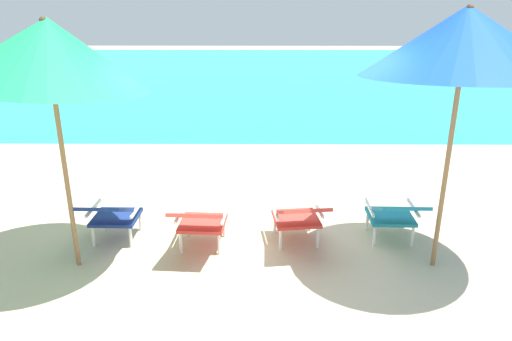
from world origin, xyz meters
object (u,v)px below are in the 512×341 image
beach_umbrella_left (48,53)px  lounge_chair_far_right (395,213)px  lounge_chair_near_left (200,220)px  beach_umbrella_right (465,41)px  lounge_chair_near_right (299,216)px  lounge_chair_far_left (110,214)px

beach_umbrella_left → lounge_chair_far_right: bearing=7.6°
lounge_chair_near_left → lounge_chair_far_right: bearing=4.9°
beach_umbrella_right → beach_umbrella_left: bearing=-179.7°
lounge_chair_near_right → beach_umbrella_right: beach_umbrella_right is taller
lounge_chair_near_right → beach_umbrella_left: (-2.43, -0.40, 1.86)m
lounge_chair_far_left → lounge_chair_near_right: bearing=-0.6°
lounge_chair_far_left → beach_umbrella_left: size_ratio=0.33×
lounge_chair_far_right → beach_umbrella_right: 2.04m
beach_umbrella_right → lounge_chair_far_right: bearing=126.2°
lounge_chair_far_left → lounge_chair_near_left: 1.05m
lounge_chair_far_right → beach_umbrella_right: size_ratio=0.32×
lounge_chair_near_right → beach_umbrella_right: bearing=-14.9°
lounge_chair_near_left → lounge_chair_far_left: bearing=171.9°
lounge_chair_far_left → beach_umbrella_right: beach_umbrella_right is taller
lounge_chair_near_right → lounge_chair_far_left: bearing=179.4°
lounge_chair_far_right → beach_umbrella_left: bearing=-172.4°
beach_umbrella_left → beach_umbrella_right: beach_umbrella_right is taller
lounge_chair_near_right → lounge_chair_far_right: 1.11m
beach_umbrella_left → lounge_chair_near_left: bearing=12.1°
lounge_chair_near_left → beach_umbrella_right: bearing=-5.7°
beach_umbrella_left → beach_umbrella_right: (3.86, 0.02, 0.10)m
lounge_chair_far_right → lounge_chair_near_left: bearing=-175.1°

